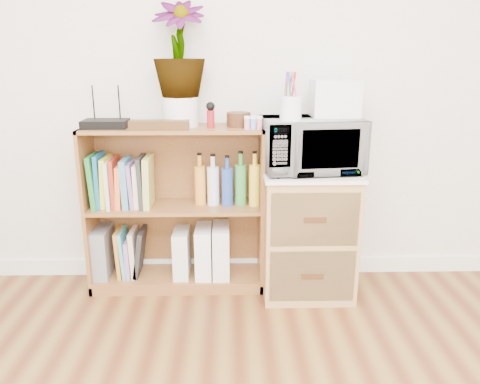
{
  "coord_description": "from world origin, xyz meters",
  "views": [
    {
      "loc": [
        -0.04,
        -0.46,
        1.33
      ],
      "look_at": [
        0.02,
        1.95,
        0.62
      ],
      "focal_mm": 35.0,
      "sensor_mm": 36.0,
      "label": 1
    }
  ],
  "objects": [
    {
      "name": "skirting_board",
      "position": [
        0.0,
        2.24,
        0.05
      ],
      "size": [
        4.0,
        0.02,
        0.1
      ],
      "primitive_type": "cube",
      "color": "white",
      "rests_on": "ground"
    },
    {
      "name": "bookshelf",
      "position": [
        -0.35,
        2.1,
        0.47
      ],
      "size": [
        1.0,
        0.3,
        0.95
      ],
      "primitive_type": "cube",
      "color": "brown",
      "rests_on": "ground"
    },
    {
      "name": "wicker_unit",
      "position": [
        0.4,
        2.02,
        0.35
      ],
      "size": [
        0.5,
        0.45,
        0.7
      ],
      "primitive_type": "cube",
      "color": "#9E7542",
      "rests_on": "ground"
    },
    {
      "name": "microwave",
      "position": [
        0.4,
        2.02,
        0.86
      ],
      "size": [
        0.56,
        0.41,
        0.29
      ],
      "primitive_type": "imported",
      "rotation": [
        0.0,
        0.0,
        0.11
      ],
      "color": "white",
      "rests_on": "wicker_unit"
    },
    {
      "name": "pen_cup",
      "position": [
        0.28,
        1.94,
        1.07
      ],
      "size": [
        0.11,
        0.11,
        0.12
      ],
      "primitive_type": "cylinder",
      "color": "white",
      "rests_on": "microwave"
    },
    {
      "name": "small_appliance",
      "position": [
        0.53,
        2.07,
        1.11
      ],
      "size": [
        0.25,
        0.2,
        0.19
      ],
      "primitive_type": "cube",
      "color": "silver",
      "rests_on": "microwave"
    },
    {
      "name": "router",
      "position": [
        -0.71,
        2.08,
        0.97
      ],
      "size": [
        0.24,
        0.16,
        0.04
      ],
      "primitive_type": "cube",
      "color": "black",
      "rests_on": "bookshelf"
    },
    {
      "name": "white_bowl",
      "position": [
        -0.49,
        2.07,
        0.97
      ],
      "size": [
        0.13,
        0.13,
        0.03
      ],
      "primitive_type": "imported",
      "color": "white",
      "rests_on": "bookshelf"
    },
    {
      "name": "plant_pot",
      "position": [
        -0.31,
        2.12,
        1.03
      ],
      "size": [
        0.19,
        0.19,
        0.16
      ],
      "primitive_type": "cylinder",
      "color": "white",
      "rests_on": "bookshelf"
    },
    {
      "name": "potted_plant",
      "position": [
        -0.31,
        2.12,
        1.36
      ],
      "size": [
        0.28,
        0.28,
        0.5
      ],
      "primitive_type": "imported",
      "color": "#3A722D",
      "rests_on": "plant_pot"
    },
    {
      "name": "trinket_box",
      "position": [
        -0.41,
        2.0,
        0.97
      ],
      "size": [
        0.31,
        0.08,
        0.05
      ],
      "primitive_type": "cube",
      "color": "#35210E",
      "rests_on": "bookshelf"
    },
    {
      "name": "kokeshi_doll",
      "position": [
        -0.14,
        2.06,
        1.0
      ],
      "size": [
        0.04,
        0.04,
        0.09
      ],
      "primitive_type": "cylinder",
      "color": "maroon",
      "rests_on": "bookshelf"
    },
    {
      "name": "wooden_bowl",
      "position": [
        0.01,
        2.11,
        0.99
      ],
      "size": [
        0.13,
        0.13,
        0.08
      ],
      "primitive_type": "cylinder",
      "color": "#33180D",
      "rests_on": "bookshelf"
    },
    {
      "name": "paint_jars",
      "position": [
        0.09,
        2.01,
        0.98
      ],
      "size": [
        0.12,
        0.04,
        0.06
      ],
      "primitive_type": "cube",
      "color": "pink",
      "rests_on": "bookshelf"
    },
    {
      "name": "file_box",
      "position": [
        -0.79,
        2.1,
        0.21
      ],
      "size": [
        0.09,
        0.23,
        0.29
      ],
      "primitive_type": "cube",
      "color": "slate",
      "rests_on": "bookshelf"
    },
    {
      "name": "magazine_holder_left",
      "position": [
        -0.33,
        2.09,
        0.21
      ],
      "size": [
        0.09,
        0.22,
        0.28
      ],
      "primitive_type": "cube",
      "color": "silver",
      "rests_on": "bookshelf"
    },
    {
      "name": "magazine_holder_mid",
      "position": [
        -0.2,
        2.09,
        0.22
      ],
      "size": [
        0.09,
        0.24,
        0.3
      ],
      "primitive_type": "cube",
      "color": "white",
      "rests_on": "bookshelf"
    },
    {
      "name": "magazine_holder_right",
      "position": [
        -0.09,
        2.09,
        0.22
      ],
      "size": [
        0.1,
        0.24,
        0.3
      ],
      "primitive_type": "cube",
      "color": "silver",
      "rests_on": "bookshelf"
    },
    {
      "name": "cookbooks",
      "position": [
        -0.65,
        2.1,
        0.64
      ],
      "size": [
        0.34,
        0.2,
        0.3
      ],
      "color": "#1E722C",
      "rests_on": "bookshelf"
    },
    {
      "name": "liquor_bottles",
      "position": [
        -0.01,
        2.1,
        0.65
      ],
      "size": [
        0.45,
        0.07,
        0.3
      ],
      "color": "orange",
      "rests_on": "bookshelf"
    },
    {
      "name": "lower_books",
      "position": [
        -0.63,
        2.1,
        0.21
      ],
      "size": [
        0.17,
        0.19,
        0.28
      ],
      "color": "#BC7321",
      "rests_on": "bookshelf"
    }
  ]
}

